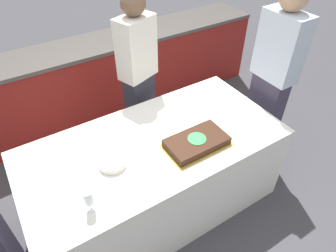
% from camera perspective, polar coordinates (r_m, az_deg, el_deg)
% --- Properties ---
extents(ground_plane, '(14.00, 14.00, 0.00)m').
position_cam_1_polar(ground_plane, '(2.88, -2.19, -14.28)').
color(ground_plane, '#424247').
extents(back_counter, '(4.40, 0.58, 0.92)m').
position_cam_1_polar(back_counter, '(3.65, -15.09, 7.94)').
color(back_counter, maroon).
rests_on(back_counter, ground_plane).
extents(dining_table, '(2.02, 0.99, 0.78)m').
position_cam_1_polar(dining_table, '(2.57, -2.41, -9.29)').
color(dining_table, white).
rests_on(dining_table, ground_plane).
extents(cake, '(0.49, 0.30, 0.07)m').
position_cam_1_polar(cake, '(2.25, 5.47, -3.04)').
color(cake, gold).
rests_on(cake, dining_table).
extents(plate_stack, '(0.19, 0.19, 0.05)m').
position_cam_1_polar(plate_stack, '(2.14, -10.58, -6.86)').
color(plate_stack, white).
rests_on(plate_stack, dining_table).
extents(wine_glass, '(0.06, 0.06, 0.17)m').
position_cam_1_polar(wine_glass, '(1.87, -14.95, -13.09)').
color(wine_glass, white).
rests_on(wine_glass, dining_table).
extents(side_plate_near_cake, '(0.19, 0.19, 0.00)m').
position_cam_1_polar(side_plate_near_cake, '(2.43, 0.88, 0.38)').
color(side_plate_near_cake, white).
rests_on(side_plate_near_cake, dining_table).
extents(person_cutting_cake, '(0.38, 0.30, 1.67)m').
position_cam_1_polar(person_cutting_cake, '(2.82, -5.62, 8.86)').
color(person_cutting_cake, '#282833').
rests_on(person_cutting_cake, ground_plane).
extents(person_seated_right, '(0.22, 0.38, 1.75)m').
position_cam_1_polar(person_seated_right, '(2.88, 19.18, 8.24)').
color(person_seated_right, '#383347').
rests_on(person_seated_right, ground_plane).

